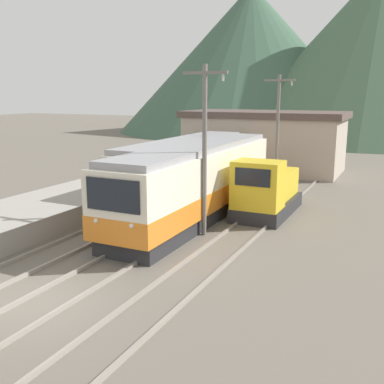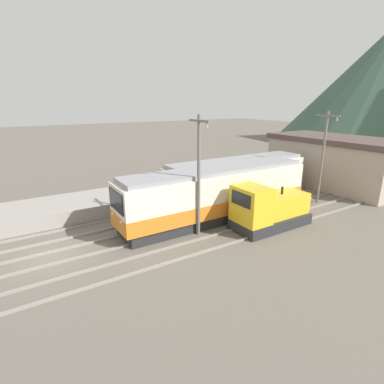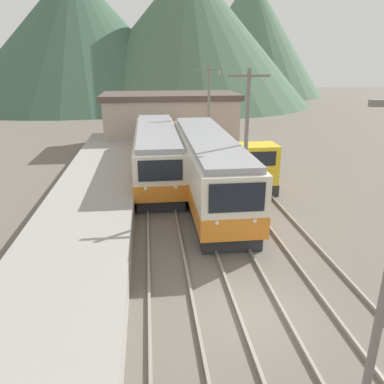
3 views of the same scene
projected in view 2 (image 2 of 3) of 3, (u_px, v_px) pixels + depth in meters
ground_plane at (52, 257)px, 16.02m from camera, size 200.00×200.00×0.00m
platform_left at (38, 213)px, 20.95m from camera, size 4.50×54.00×0.99m
track_left at (46, 238)px, 18.11m from camera, size 1.54×60.00×0.14m
track_center at (53, 258)px, 15.84m from camera, size 1.54×60.00×0.14m
track_right at (63, 286)px, 13.41m from camera, size 1.54×60.00×0.14m
commuter_train_left at (237, 180)px, 25.25m from camera, size 2.84×13.26×3.43m
commuter_train_center at (217, 196)px, 20.83m from camera, size 2.84×14.38×3.68m
shunting_locomotive at (268, 210)px, 19.53m from camera, size 2.40×5.44×3.00m
catenary_mast_mid at (199, 172)px, 17.67m from camera, size 2.00×0.20×7.30m
catenary_mast_far at (323, 155)px, 23.64m from camera, size 2.00×0.20×7.30m
station_building at (335, 161)px, 29.31m from camera, size 12.60×6.30×4.74m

